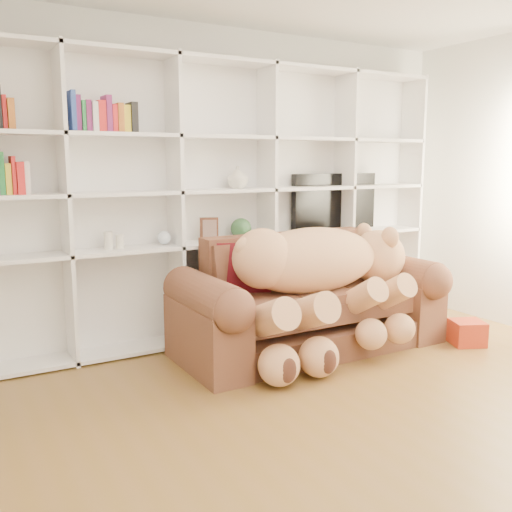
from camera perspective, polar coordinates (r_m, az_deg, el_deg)
floor at (r=3.43m, az=15.37°, el=-17.78°), size 5.00×5.00×0.00m
wall_back at (r=5.11m, az=-4.36°, el=7.22°), size 5.00×0.02×2.70m
bookshelf at (r=4.89m, az=-6.20°, el=6.57°), size 4.43×0.35×2.40m
sofa at (r=4.78m, az=5.20°, el=-5.05°), size 2.22×0.96×0.93m
teddy_bear at (r=4.55m, az=6.39°, el=-1.79°), size 1.79×0.95×1.04m
throw_pillow at (r=4.57m, az=-1.28°, el=-1.41°), size 0.48×0.39×0.44m
gift_box at (r=5.22m, az=20.36°, el=-7.21°), size 0.34×0.33×0.21m
tv at (r=5.66m, az=7.83°, el=5.27°), size 0.96×0.18×0.57m
picture_frame at (r=4.91m, az=-4.71°, el=2.72°), size 0.16×0.09×0.20m
green_vase at (r=5.05m, az=-1.50°, el=2.76°), size 0.19×0.19×0.19m
figurine_tall at (r=4.61m, az=-14.55°, el=1.51°), size 0.07×0.07×0.14m
figurine_short at (r=4.64m, az=-13.46°, el=1.41°), size 0.08×0.08×0.11m
snow_globe at (r=4.76m, az=-9.18°, el=1.83°), size 0.11×0.11×0.11m
shelf_vase at (r=5.01m, az=-1.85°, el=7.89°), size 0.23×0.23×0.19m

